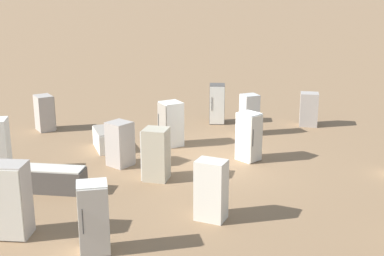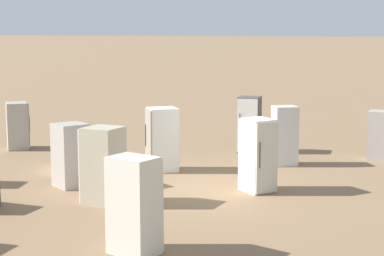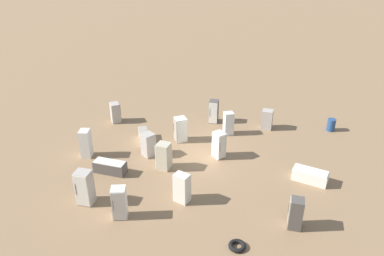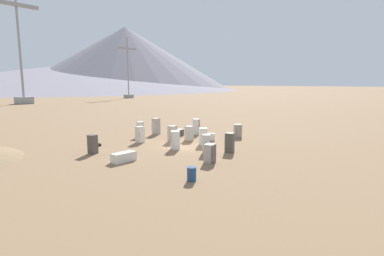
% 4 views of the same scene
% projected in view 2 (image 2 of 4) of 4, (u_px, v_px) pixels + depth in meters
% --- Properties ---
extents(ground_plane, '(1000.00, 1000.00, 0.00)m').
position_uv_depth(ground_plane, '(210.00, 189.00, 14.99)').
color(ground_plane, '#846647').
extents(discarded_fridge_0, '(0.83, 0.77, 1.65)m').
position_uv_depth(discarded_fridge_0, '(103.00, 166.00, 13.64)').
color(discarded_fridge_0, '#B2A88E').
rests_on(discarded_fridge_0, ground_plane).
extents(discarded_fridge_1, '(0.92, 0.88, 1.68)m').
position_uv_depth(discarded_fridge_1, '(258.00, 155.00, 14.70)').
color(discarded_fridge_1, white).
rests_on(discarded_fridge_1, ground_plane).
extents(discarded_fridge_3, '(0.81, 0.79, 1.42)m').
position_uv_depth(discarded_fridge_3, '(382.00, 136.00, 18.30)').
color(discarded_fridge_3, '#A89E93').
rests_on(discarded_fridge_3, ground_plane).
extents(discarded_fridge_4, '(1.38, 1.58, 0.74)m').
position_uv_depth(discarded_fridge_4, '(69.00, 156.00, 17.10)').
color(discarded_fridge_4, silver).
rests_on(discarded_fridge_4, ground_plane).
extents(discarded_fridge_5, '(0.80, 0.85, 1.70)m').
position_uv_depth(discarded_fridge_5, '(249.00, 124.00, 19.54)').
color(discarded_fridge_5, '#4C4742').
rests_on(discarded_fridge_5, ground_plane).
extents(discarded_fridge_6, '(0.92, 0.94, 1.51)m').
position_uv_depth(discarded_fridge_6, '(71.00, 155.00, 15.19)').
color(discarded_fridge_6, '#A89E93').
rests_on(discarded_fridge_6, ground_plane).
extents(discarded_fridge_7, '(1.04, 1.04, 1.67)m').
position_uv_depth(discarded_fridge_7, '(162.00, 139.00, 16.90)').
color(discarded_fridge_7, silver).
rests_on(discarded_fridge_7, ground_plane).
extents(discarded_fridge_9, '(0.83, 0.69, 1.63)m').
position_uv_depth(discarded_fridge_9, '(134.00, 205.00, 10.54)').
color(discarded_fridge_9, beige).
rests_on(discarded_fridge_9, ground_plane).
extents(discarded_fridge_13, '(0.88, 0.88, 1.63)m').
position_uv_depth(discarded_fridge_13, '(284.00, 136.00, 17.64)').
color(discarded_fridge_13, silver).
rests_on(discarded_fridge_13, ground_plane).
extents(discarded_fridge_15, '(1.01, 1.00, 1.46)m').
position_uv_depth(discarded_fridge_15, '(18.00, 126.00, 20.09)').
color(discarded_fridge_15, '#A89E93').
rests_on(discarded_fridge_15, ground_plane).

